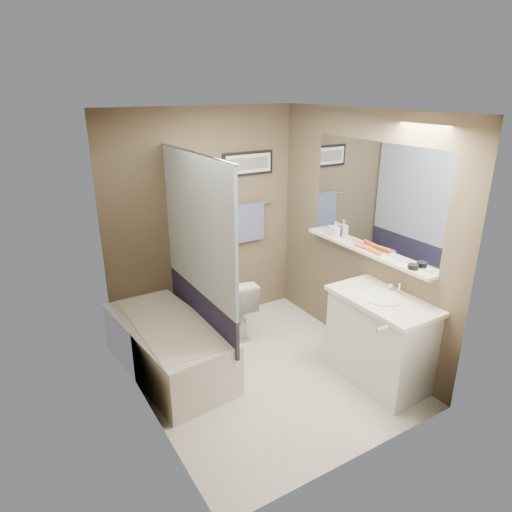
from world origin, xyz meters
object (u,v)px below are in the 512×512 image
soap_bottle (335,229)px  hair_brush_front (373,250)px  vanity (380,342)px  glass_jar (331,231)px  bathtub (169,347)px  hair_brush_back (364,247)px  toilet (232,305)px  candle_bowl_near (413,267)px

soap_bottle → hair_brush_front: bearing=-90.0°
vanity → glass_jar: glass_jar is taller
bathtub → hair_brush_back: hair_brush_back is taller
vanity → glass_jar: 1.25m
toilet → bathtub: bearing=26.2°
bathtub → toilet: toilet is taller
bathtub → hair_brush_front: hair_brush_front is taller
bathtub → candle_bowl_near: 2.35m
hair_brush_front → soap_bottle: (0.00, 0.54, 0.06)m
candle_bowl_near → soap_bottle: bearing=90.0°
candle_bowl_near → bathtub: bearing=145.0°
vanity → candle_bowl_near: candle_bowl_near is taller
candle_bowl_near → hair_brush_front: bearing=90.0°
hair_brush_back → glass_jar: (0.00, 0.49, 0.03)m
vanity → glass_jar: bearing=78.1°
bathtub → soap_bottle: (1.79, -0.23, 0.95)m
vanity → hair_brush_front: hair_brush_front is taller
bathtub → hair_brush_back: size_ratio=6.82×
bathtub → hair_brush_front: bearing=-29.1°
bathtub → glass_jar: 2.01m
glass_jar → vanity: bearing=-100.7°
vanity → soap_bottle: soap_bottle is taller
bathtub → glass_jar: glass_jar is taller
toilet → hair_brush_front: bearing=135.6°
bathtub → candle_bowl_near: bearing=-40.7°
toilet → vanity: 1.64m
candle_bowl_near → soap_bottle: soap_bottle is taller
bathtub → vanity: (1.60, -1.14, 0.15)m
hair_brush_back → soap_bottle: size_ratio=1.34×
hair_brush_front → glass_jar: glass_jar is taller
hair_brush_front → hair_brush_back: size_ratio=1.00×
hair_brush_front → glass_jar: bearing=90.0°
toilet → soap_bottle: (0.92, -0.56, 0.86)m
soap_bottle → toilet: bearing=148.8°
toilet → glass_jar: (0.92, -0.49, 0.83)m
glass_jar → soap_bottle: bearing=-90.0°
toilet → glass_jar: size_ratio=6.67×
toilet → hair_brush_front: 1.64m
candle_bowl_near → hair_brush_back: size_ratio=0.41×
vanity → candle_bowl_near: bearing=-32.2°
bathtub → candle_bowl_near: candle_bowl_near is taller
candle_bowl_near → hair_brush_front: 0.48m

